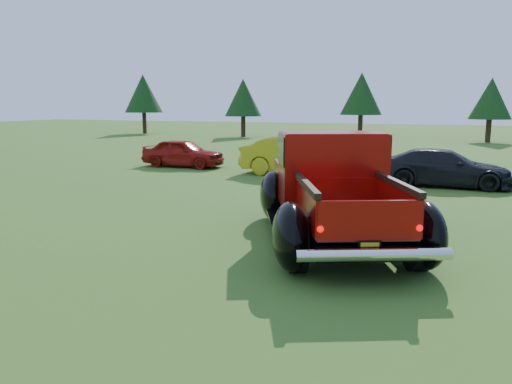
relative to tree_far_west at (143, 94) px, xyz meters
name	(u,v)px	position (x,y,z in m)	size (l,w,h in m)	color
ground	(234,247)	(22.00, -30.00, -3.52)	(120.00, 120.00, 0.00)	#3F641C
tree_far_west	(143,94)	(0.00, 0.00, 0.00)	(3.33, 3.33, 5.20)	#332114
tree_west	(243,98)	(10.00, -1.00, -0.41)	(2.94, 2.94, 4.60)	#332114
tree_mid_left	(361,94)	(19.00, 1.00, -0.14)	(3.20, 3.20, 5.00)	#332114
tree_mid_right	(491,99)	(28.00, 0.00, -0.55)	(2.82, 2.82, 4.40)	#332114
pickup_truck	(331,187)	(23.46, -28.48, -2.53)	(4.34, 5.94, 2.08)	black
show_car_red	(183,153)	(15.15, -19.80, -2.93)	(1.40, 3.48, 1.19)	maroon
show_car_yellow	(301,156)	(20.50, -20.43, -2.78)	(1.56, 4.47, 1.47)	#B49D18
show_car_grey	(444,168)	(25.50, -21.12, -2.92)	(1.67, 4.11, 1.19)	black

